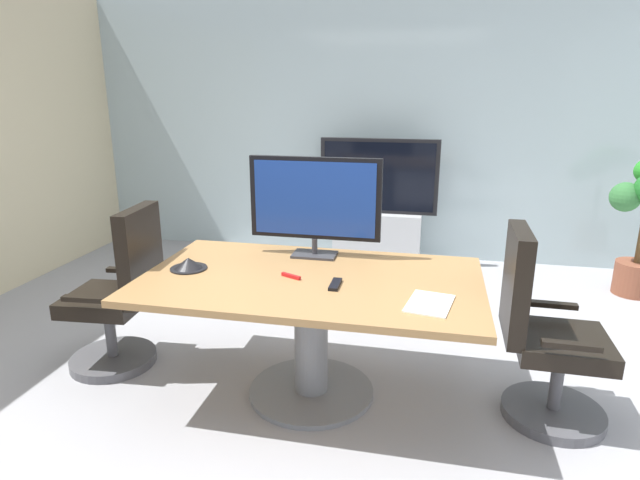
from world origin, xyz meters
TOP-DOWN VIEW (x-y plane):
  - ground_plane at (0.00, 0.00)m, footprint 7.24×7.24m
  - wall_back_glass_partition at (0.00, 2.87)m, footprint 6.24×0.10m
  - conference_table at (0.03, -0.07)m, footprint 1.94×1.14m
  - office_chair_left at (-1.27, 0.00)m, footprint 0.61×0.59m
  - office_chair_right at (1.33, -0.01)m, footprint 0.60×0.57m
  - tv_monitor at (-0.03, 0.33)m, footprint 0.84×0.18m
  - wall_display_unit at (0.15, 2.51)m, footprint 1.20×0.36m
  - conference_phone at (-0.71, -0.09)m, footprint 0.22×0.22m
  - remote_control at (0.20, -0.18)m, footprint 0.05×0.17m
  - whiteboard_marker at (-0.07, -0.10)m, footprint 0.13×0.07m
  - paper_notepad at (0.71, -0.32)m, footprint 0.26×0.33m

SIDE VIEW (x-z plane):
  - ground_plane at x=0.00m, z-range 0.00..0.00m
  - wall_display_unit at x=0.15m, z-range -0.21..1.10m
  - office_chair_left at x=-1.27m, z-range -0.09..1.00m
  - office_chair_right at x=1.33m, z-range -0.09..1.00m
  - conference_table at x=0.03m, z-range 0.18..0.94m
  - paper_notepad at x=0.71m, z-range 0.76..0.77m
  - remote_control at x=0.20m, z-range 0.76..0.78m
  - whiteboard_marker at x=-0.07m, z-range 0.76..0.78m
  - conference_phone at x=-0.71m, z-range 0.75..0.82m
  - tv_monitor at x=-0.03m, z-range 0.80..1.43m
  - wall_back_glass_partition at x=0.00m, z-range 0.00..2.74m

